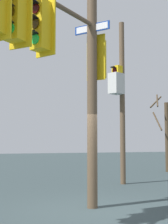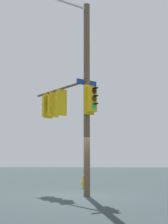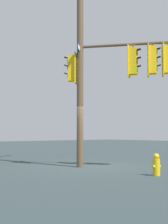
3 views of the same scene
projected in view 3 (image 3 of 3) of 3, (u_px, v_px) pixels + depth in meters
name	position (u px, v px, depth m)	size (l,w,h in m)	color
ground_plane	(87.00, 166.00, 13.87)	(80.00, 80.00, 0.00)	#2F3C3E
main_signal_pole_assembly	(104.00, 58.00, 13.74)	(3.36, 5.41, 8.61)	brown
fire_hydrant	(156.00, 165.00, 10.88)	(0.38, 0.24, 0.73)	yellow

